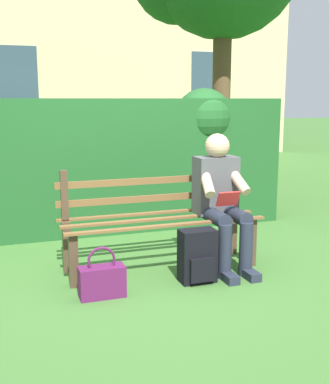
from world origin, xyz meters
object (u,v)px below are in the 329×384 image
park_bench (158,219)px  person_seated (221,197)px  handbag (102,280)px  backpack (198,256)px

park_bench → person_seated: (-0.53, 0.18, 0.20)m
handbag → person_seated: bearing=-162.9°
person_seated → backpack: (0.35, 0.30, -0.42)m
park_bench → person_seated: size_ratio=1.48×
park_bench → person_seated: bearing=161.6°
park_bench → backpack: 0.56m
park_bench → backpack: park_bench is taller
park_bench → handbag: (0.63, 0.54, -0.31)m
park_bench → backpack: (-0.18, 0.48, -0.22)m
park_bench → handbag: bearing=40.3°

